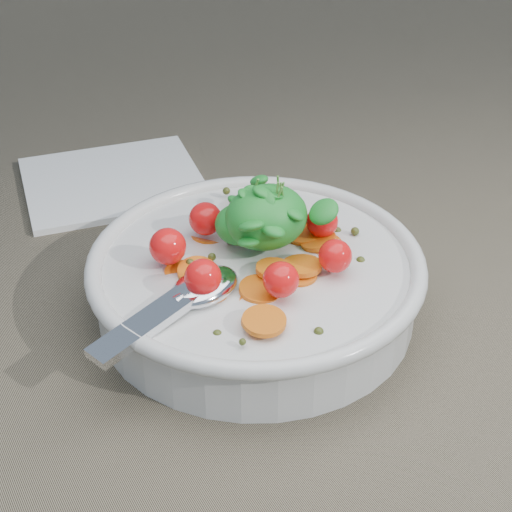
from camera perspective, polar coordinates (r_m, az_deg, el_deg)
ground at (r=0.65m, az=-2.36°, el=-4.41°), size 6.00×6.00×0.00m
bowl at (r=0.63m, az=-0.02°, el=-1.67°), size 0.29×0.27×0.11m
napkin at (r=0.84m, az=-10.36°, el=5.37°), size 0.21×0.19×0.01m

